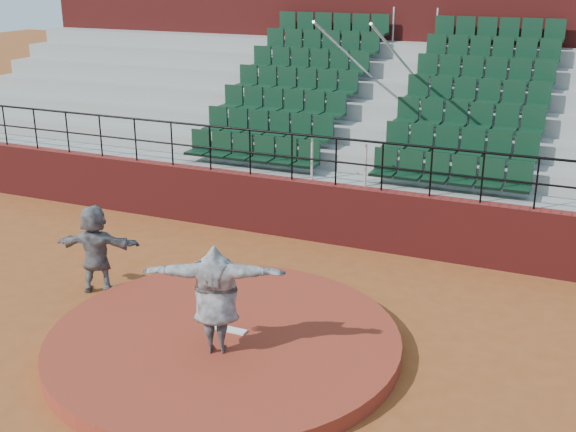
% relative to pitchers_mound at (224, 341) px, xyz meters
% --- Properties ---
extents(ground, '(90.00, 90.00, 0.00)m').
position_rel_pitchers_mound_xyz_m(ground, '(0.00, 0.00, -0.12)').
color(ground, brown).
rests_on(ground, ground).
extents(pitchers_mound, '(5.50, 5.50, 0.25)m').
position_rel_pitchers_mound_xyz_m(pitchers_mound, '(0.00, 0.00, 0.00)').
color(pitchers_mound, maroon).
rests_on(pitchers_mound, ground).
extents(pitching_rubber, '(0.60, 0.15, 0.03)m').
position_rel_pitchers_mound_xyz_m(pitching_rubber, '(0.00, 0.15, 0.14)').
color(pitching_rubber, white).
rests_on(pitching_rubber, pitchers_mound).
extents(boundary_wall, '(24.00, 0.30, 1.30)m').
position_rel_pitchers_mound_xyz_m(boundary_wall, '(0.00, 5.00, 0.53)').
color(boundary_wall, maroon).
rests_on(boundary_wall, ground).
extents(wall_railing, '(24.04, 0.05, 1.03)m').
position_rel_pitchers_mound_xyz_m(wall_railing, '(0.00, 5.00, 1.90)').
color(wall_railing, black).
rests_on(wall_railing, boundary_wall).
extents(seating_deck, '(24.00, 5.97, 4.63)m').
position_rel_pitchers_mound_xyz_m(seating_deck, '(0.00, 8.65, 1.32)').
color(seating_deck, gray).
rests_on(seating_deck, ground).
extents(press_box_facade, '(24.00, 3.00, 7.10)m').
position_rel_pitchers_mound_xyz_m(press_box_facade, '(0.00, 12.60, 3.43)').
color(press_box_facade, maroon).
rests_on(press_box_facade, ground).
extents(pitcher, '(2.12, 1.25, 1.67)m').
position_rel_pitchers_mound_xyz_m(pitcher, '(0.14, -0.45, 0.96)').
color(pitcher, black).
rests_on(pitcher, pitchers_mound).
extents(fielder, '(1.61, 0.92, 1.66)m').
position_rel_pitchers_mound_xyz_m(fielder, '(-3.12, 0.96, 0.70)').
color(fielder, black).
rests_on(fielder, ground).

